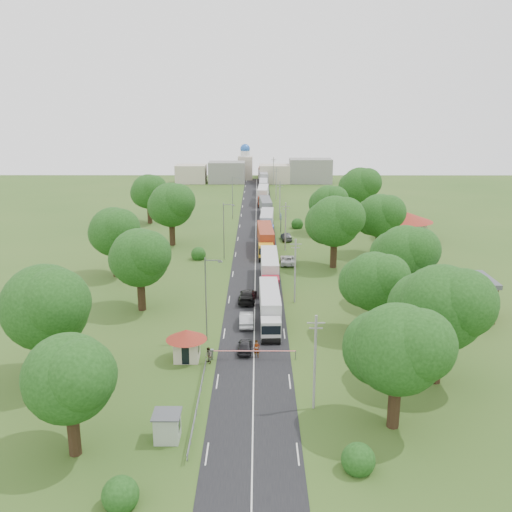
{
  "coord_description": "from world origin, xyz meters",
  "views": [
    {
      "loc": [
        0.42,
        -81.28,
        27.09
      ],
      "look_at": [
        0.13,
        6.21,
        3.0
      ],
      "focal_mm": 40.0,
      "sensor_mm": 36.0,
      "label": 1
    }
  ],
  "objects_px": {
    "truck_0": "(270,306)",
    "car_lane_mid": "(246,319)",
    "pedestrian_near": "(257,349)",
    "car_lane_front": "(245,346)",
    "boom_barrier": "(241,352)",
    "guard_booth": "(187,341)",
    "info_sign": "(281,219)"
  },
  "relations": [
    {
      "from": "car_lane_front",
      "to": "car_lane_mid",
      "type": "bearing_deg",
      "value": -88.33
    },
    {
      "from": "guard_booth",
      "to": "car_lane_mid",
      "type": "height_order",
      "value": "guard_booth"
    },
    {
      "from": "guard_booth",
      "to": "car_lane_front",
      "type": "height_order",
      "value": "guard_booth"
    },
    {
      "from": "guard_booth",
      "to": "info_sign",
      "type": "relative_size",
      "value": 1.07
    },
    {
      "from": "truck_0",
      "to": "car_lane_front",
      "type": "relative_size",
      "value": 3.58
    },
    {
      "from": "guard_booth",
      "to": "truck_0",
      "type": "distance_m",
      "value": 14.2
    },
    {
      "from": "truck_0",
      "to": "car_lane_mid",
      "type": "relative_size",
      "value": 2.89
    },
    {
      "from": "boom_barrier",
      "to": "car_lane_mid",
      "type": "bearing_deg",
      "value": 87.89
    },
    {
      "from": "truck_0",
      "to": "car_lane_mid",
      "type": "height_order",
      "value": "truck_0"
    },
    {
      "from": "info_sign",
      "to": "truck_0",
      "type": "xyz_separation_m",
      "value": [
        -3.26,
        -49.13,
        -0.95
      ]
    },
    {
      "from": "info_sign",
      "to": "pedestrian_near",
      "type": "height_order",
      "value": "info_sign"
    },
    {
      "from": "info_sign",
      "to": "car_lane_front",
      "type": "relative_size",
      "value": 1.05
    },
    {
      "from": "truck_0",
      "to": "pedestrian_near",
      "type": "relative_size",
      "value": 7.14
    },
    {
      "from": "boom_barrier",
      "to": "car_lane_front",
      "type": "relative_size",
      "value": 2.37
    },
    {
      "from": "car_lane_mid",
      "to": "pedestrian_near",
      "type": "distance_m",
      "value": 9.3
    },
    {
      "from": "boom_barrier",
      "to": "car_lane_front",
      "type": "bearing_deg",
      "value": 79.79
    },
    {
      "from": "info_sign",
      "to": "car_lane_mid",
      "type": "height_order",
      "value": "info_sign"
    },
    {
      "from": "guard_booth",
      "to": "truck_0",
      "type": "relative_size",
      "value": 0.32
    },
    {
      "from": "truck_0",
      "to": "car_lane_mid",
      "type": "xyz_separation_m",
      "value": [
        -2.94,
        -1.16,
        -1.26
      ]
    },
    {
      "from": "truck_0",
      "to": "car_lane_mid",
      "type": "distance_m",
      "value": 3.4
    },
    {
      "from": "boom_barrier",
      "to": "pedestrian_near",
      "type": "bearing_deg",
      "value": 16.85
    },
    {
      "from": "guard_booth",
      "to": "pedestrian_near",
      "type": "xyz_separation_m",
      "value": [
        7.49,
        0.5,
        -1.19
      ]
    },
    {
      "from": "info_sign",
      "to": "car_lane_mid",
      "type": "distance_m",
      "value": 50.72
    },
    {
      "from": "car_lane_front",
      "to": "pedestrian_near",
      "type": "bearing_deg",
      "value": 132.75
    },
    {
      "from": "boom_barrier",
      "to": "pedestrian_near",
      "type": "relative_size",
      "value": 4.72
    },
    {
      "from": "car_lane_front",
      "to": "guard_booth",
      "type": "bearing_deg",
      "value": 19.43
    },
    {
      "from": "pedestrian_near",
      "to": "boom_barrier",
      "type": "bearing_deg",
      "value": -168.85
    },
    {
      "from": "info_sign",
      "to": "truck_0",
      "type": "height_order",
      "value": "info_sign"
    },
    {
      "from": "info_sign",
      "to": "car_lane_front",
      "type": "height_order",
      "value": "info_sign"
    },
    {
      "from": "info_sign",
      "to": "truck_0",
      "type": "relative_size",
      "value": 0.29
    },
    {
      "from": "boom_barrier",
      "to": "info_sign",
      "type": "bearing_deg",
      "value": 83.76
    },
    {
      "from": "guard_booth",
      "to": "car_lane_front",
      "type": "distance_m",
      "value": 6.68
    }
  ]
}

